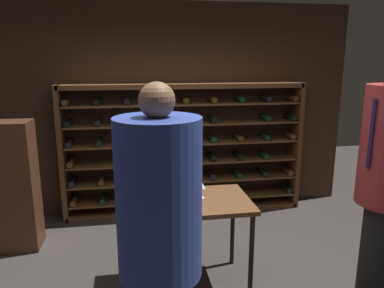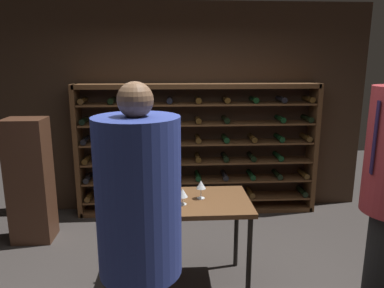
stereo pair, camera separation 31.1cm
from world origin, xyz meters
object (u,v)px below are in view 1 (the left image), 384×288
object	(u,v)px
wine_rack	(184,150)
wine_bottle_amber_reserve	(145,182)
wine_bottle_green_slim	(155,184)
person_guest_blue_shirt	(160,236)
wine_glass_stemmed_left	(184,194)
display_cabinet	(15,186)
wine_glass_stemmed_right	(201,185)
tasting_table	(190,210)

from	to	relation	value
wine_rack	wine_bottle_amber_reserve	distance (m)	1.65
wine_bottle_green_slim	person_guest_blue_shirt	bearing A→B (deg)	-92.48
wine_bottle_green_slim	wine_glass_stemmed_left	bearing A→B (deg)	-34.79
display_cabinet	wine_bottle_amber_reserve	size ratio (longest dim) A/B	3.78
display_cabinet	wine_glass_stemmed_right	world-z (taller)	display_cabinet
wine_rack	person_guest_blue_shirt	world-z (taller)	person_guest_blue_shirt
display_cabinet	wine_rack	bearing A→B (deg)	19.50
wine_rack	wine_bottle_amber_reserve	world-z (taller)	wine_rack
tasting_table	wine_bottle_amber_reserve	size ratio (longest dim) A/B	2.84
wine_bottle_amber_reserve	display_cabinet	bearing A→B (deg)	148.32
person_guest_blue_shirt	wine_bottle_green_slim	size ratio (longest dim) A/B	4.89
tasting_table	wine_bottle_green_slim	xyz separation A→B (m)	(-0.29, 0.06, 0.24)
tasting_table	wine_glass_stemmed_right	xyz separation A→B (m)	(0.11, 0.03, 0.22)
wine_glass_stemmed_right	display_cabinet	bearing A→B (deg)	152.27
wine_bottle_green_slim	wine_bottle_amber_reserve	bearing A→B (deg)	131.66
person_guest_blue_shirt	wine_glass_stemmed_left	xyz separation A→B (m)	(0.28, 0.98, -0.13)
person_guest_blue_shirt	tasting_table	bearing A→B (deg)	149.96
person_guest_blue_shirt	display_cabinet	size ratio (longest dim) A/B	1.36
display_cabinet	wine_bottle_amber_reserve	distance (m)	1.63
display_cabinet	wine_bottle_green_slim	distance (m)	1.76
wine_glass_stemmed_left	tasting_table	bearing A→B (deg)	57.24
person_guest_blue_shirt	wine_bottle_green_slim	world-z (taller)	person_guest_blue_shirt
display_cabinet	wine_glass_stemmed_left	size ratio (longest dim) A/B	10.07
wine_rack	wine_glass_stemmed_left	size ratio (longest dim) A/B	22.63
wine_rack	tasting_table	distance (m)	1.72
wine_rack	person_guest_blue_shirt	size ratio (longest dim) A/B	1.65
wine_bottle_green_slim	wine_bottle_amber_reserve	xyz separation A→B (m)	(-0.09, 0.10, -0.01)
display_cabinet	wine_bottle_green_slim	size ratio (longest dim) A/B	3.60
wine_rack	wine_bottle_green_slim	distance (m)	1.72
wine_bottle_amber_reserve	wine_glass_stemmed_left	distance (m)	0.42
wine_rack	person_guest_blue_shirt	bearing A→B (deg)	-101.07
wine_bottle_green_slim	wine_bottle_amber_reserve	world-z (taller)	wine_bottle_green_slim
wine_glass_stemmed_right	wine_bottle_amber_reserve	bearing A→B (deg)	164.90
tasting_table	wine_glass_stemmed_right	bearing A→B (deg)	17.83
tasting_table	wine_bottle_amber_reserve	distance (m)	0.48
wine_glass_stemmed_right	person_guest_blue_shirt	bearing A→B (deg)	-112.01
person_guest_blue_shirt	display_cabinet	xyz separation A→B (m)	(-1.41, 2.09, -0.36)
wine_rack	display_cabinet	world-z (taller)	wine_rack
wine_bottle_amber_reserve	wine_glass_stemmed_right	bearing A→B (deg)	-15.10
wine_bottle_green_slim	display_cabinet	bearing A→B (deg)	147.04
person_guest_blue_shirt	wine_bottle_amber_reserve	distance (m)	1.25
tasting_table	wine_glass_stemmed_right	world-z (taller)	wine_glass_stemmed_right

